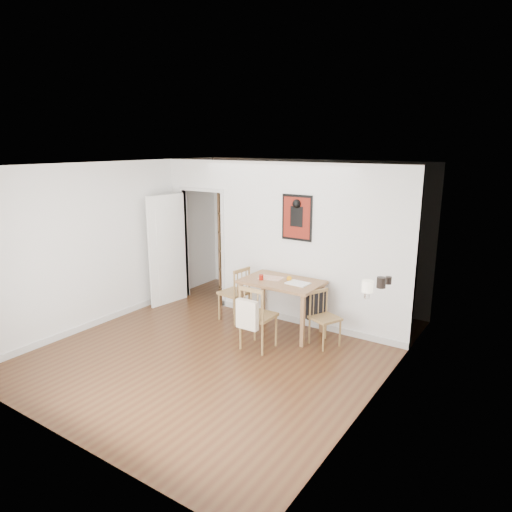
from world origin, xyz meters
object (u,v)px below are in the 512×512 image
Objects in this scene: fireplace at (380,334)px; orange_fruit at (289,278)px; chair_left at (234,293)px; ceramic_jar_b at (388,280)px; ceramic_jar_a at (381,283)px; chair_front at (258,316)px; dining_table at (282,287)px; chair_right at (324,317)px; bookshelf at (240,243)px; mantel_lamp at (368,287)px; red_glass at (261,277)px; notebook at (298,283)px.

fireplace is 1.84m from orange_fruit.
ceramic_jar_b is (2.64, -0.32, 0.75)m from chair_left.
orange_fruit is 0.60× the size of ceramic_jar_a.
ceramic_jar_a is (1.68, 0.18, 0.74)m from chair_front.
ceramic_jar_a is (1.71, -0.53, 0.50)m from dining_table.
chair_right is at bearing -11.00° from orange_fruit.
bookshelf reaches higher than fireplace.
mantel_lamp reaches higher than fireplace.
chair_right is (0.77, -0.08, -0.31)m from dining_table.
bookshelf is 2.24m from orange_fruit.
chair_right is at bearing -29.41° from bookshelf.
bookshelf is 2.06m from red_glass.
ceramic_jar_b reaches higher than red_glass.
orange_fruit is 1.74m from ceramic_jar_a.
fireplace is (1.01, -0.59, 0.20)m from chair_right.
fireplace is 2.15m from red_glass.
chair_front reaches higher than orange_fruit.
ceramic_jar_b is at bearing -25.56° from bookshelf.
red_glass is at bearing -154.13° from orange_fruit.
chair_front is at bearing -61.34° from red_glass.
orange_fruit is 0.19m from notebook.
ceramic_jar_b is at bearing 87.35° from mantel_lamp.
mantel_lamp is (1.42, -0.99, 0.45)m from notebook.
chair_front reaches higher than notebook.
mantel_lamp reaches higher than chair_right.
ceramic_jar_a is (0.94, -0.45, 0.81)m from chair_right.
dining_table is 0.61× the size of bookshelf.
red_glass is at bearing -176.80° from chair_right.
fireplace is 3.78× the size of notebook.
ceramic_jar_b is at bearing 12.66° from chair_front.
bookshelf is at bearing 130.78° from chair_front.
fireplace is at bearing -63.86° from ceramic_jar_a.
bookshelf is 1.59× the size of fireplace.
mantel_lamp is (0.93, -0.92, 0.87)m from chair_right.
bookshelf is 23.35× the size of red_glass.
fireplace is (2.68, -0.66, 0.16)m from chair_left.
chair_left is 0.46× the size of bookshelf.
ceramic_jar_a is (0.00, 0.47, -0.06)m from mantel_lamp.
dining_table is 9.10× the size of ceramic_jar_a.
ceramic_jar_a reaches higher than ceramic_jar_b.
orange_fruit is (0.39, 0.19, -0.00)m from red_glass.
chair_front is (0.03, -0.71, -0.24)m from dining_table.
ceramic_jar_a reaches higher than chair_front.
ceramic_jar_b is at bearing -6.90° from chair_left.
red_glass is 2.20m from mantel_lamp.
chair_right is 1.15m from red_glass.
bookshelf is 3.85m from ceramic_jar_b.
bookshelf is (-2.50, 1.41, 0.56)m from chair_right.
red_glass is at bearing -11.85° from chair_left.
notebook is at bearing 167.44° from ceramic_jar_b.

